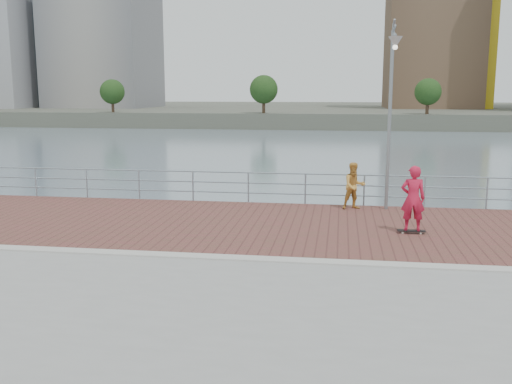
# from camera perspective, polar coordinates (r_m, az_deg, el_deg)

# --- Properties ---
(water) EXTENTS (400.00, 400.00, 0.00)m
(water) POSITION_cam_1_polar(r_m,az_deg,el_deg) (14.47, -1.21, -14.39)
(water) COLOR slate
(water) RESTS_ON ground
(brick_lane) EXTENTS (40.00, 6.80, 0.02)m
(brick_lane) POSITION_cam_1_polar(r_m,az_deg,el_deg) (17.20, 0.79, -3.31)
(brick_lane) COLOR brown
(brick_lane) RESTS_ON seawall
(curb) EXTENTS (40.00, 0.40, 0.06)m
(curb) POSITION_cam_1_polar(r_m,az_deg,el_deg) (13.75, -1.24, -6.67)
(curb) COLOR #B7B5AD
(curb) RESTS_ON seawall
(far_shore) EXTENTS (320.00, 95.00, 2.50)m
(far_shore) POSITION_cam_1_polar(r_m,az_deg,el_deg) (135.58, 7.63, 8.00)
(far_shore) COLOR #4C5142
(far_shore) RESTS_ON ground
(guardrail) EXTENTS (39.06, 0.06, 1.13)m
(guardrail) POSITION_cam_1_polar(r_m,az_deg,el_deg) (20.37, 2.08, 0.75)
(guardrail) COLOR #8C9EA8
(guardrail) RESTS_ON brick_lane
(street_lamp) EXTENTS (0.43, 1.26, 5.94)m
(street_lamp) POSITION_cam_1_polar(r_m,az_deg,el_deg) (19.11, 13.45, 10.51)
(street_lamp) COLOR gray
(street_lamp) RESTS_ON brick_lane
(skateboard) EXTENTS (0.78, 0.20, 0.09)m
(skateboard) POSITION_cam_1_polar(r_m,az_deg,el_deg) (16.73, 15.27, -3.77)
(skateboard) COLOR black
(skateboard) RESTS_ON brick_lane
(skateboarder) EXTENTS (0.67, 0.44, 1.85)m
(skateboarder) POSITION_cam_1_polar(r_m,az_deg,el_deg) (16.54, 15.42, -0.61)
(skateboarder) COLOR red
(skateboarder) RESTS_ON skateboard
(bystander) EXTENTS (0.93, 0.82, 1.59)m
(bystander) POSITION_cam_1_polar(r_m,az_deg,el_deg) (19.60, 9.79, 0.61)
(bystander) COLOR gold
(bystander) RESTS_ON brick_lane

